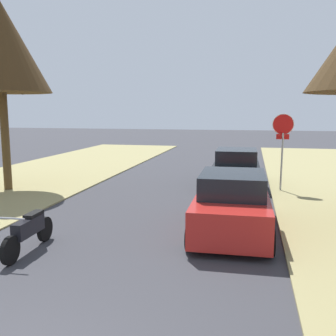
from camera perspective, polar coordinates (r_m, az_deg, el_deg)
stop_sign_far at (r=15.28m, az=16.81°, el=4.70°), size 0.81×0.26×2.97m
parked_sedan_red at (r=10.11m, az=9.61°, el=-5.32°), size 2.01×4.43×1.57m
parked_sedan_black at (r=16.07m, az=10.18°, el=-0.17°), size 2.01×4.43×1.57m
parked_motorcycle at (r=9.14m, az=-20.10°, el=-8.81°), size 0.60×2.05×0.97m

